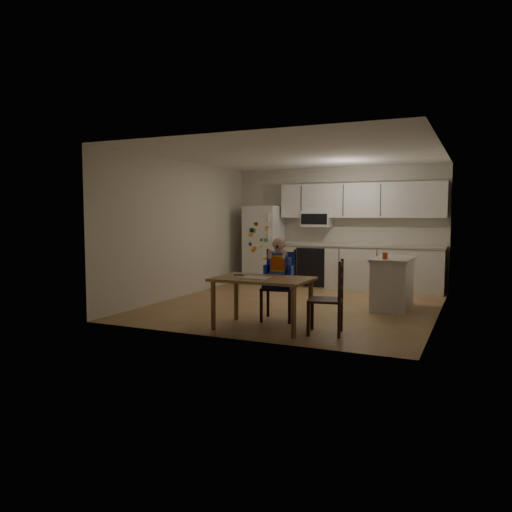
{
  "coord_description": "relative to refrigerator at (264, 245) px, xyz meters",
  "views": [
    {
      "loc": [
        2.81,
        -7.84,
        1.52
      ],
      "look_at": [
        -0.2,
        -1.23,
        0.91
      ],
      "focal_mm": 35.0,
      "sensor_mm": 36.0,
      "label": 1
    }
  ],
  "objects": [
    {
      "name": "kitchen_run",
      "position": [
        2.05,
        0.09,
        0.03
      ],
      "size": [
        3.37,
        0.62,
        2.15
      ],
      "color": "silver",
      "rests_on": "ground"
    },
    {
      "name": "toddler_spoon",
      "position": [
        1.31,
        -3.89,
        -0.16
      ],
      "size": [
        0.12,
        0.06,
        0.02
      ],
      "primitive_type": "cylinder",
      "rotation": [
        0.0,
        1.57,
        0.35
      ],
      "color": "#1028C5",
      "rests_on": "dining_table"
    },
    {
      "name": "chair_booster",
      "position": [
        1.71,
        -3.36,
        -0.13
      ],
      "size": [
        0.51,
        0.51,
        1.19
      ],
      "rotation": [
        0.0,
        0.0,
        0.17
      ],
      "color": "black",
      "rests_on": "ground"
    },
    {
      "name": "refrigerator",
      "position": [
        0.0,
        0.0,
        0.0
      ],
      "size": [
        0.72,
        0.7,
        1.7
      ],
      "primitive_type": "cube",
      "color": "silver",
      "rests_on": "ground"
    },
    {
      "name": "room",
      "position": [
        1.55,
        -1.67,
        0.4
      ],
      "size": [
        4.52,
        5.01,
        2.51
      ],
      "color": "olive",
      "rests_on": "ground"
    },
    {
      "name": "dining_table",
      "position": [
        1.72,
        -3.98,
        -0.26
      ],
      "size": [
        1.27,
        0.82,
        0.68
      ],
      "color": "brown",
      "rests_on": "ground"
    },
    {
      "name": "chair_side",
      "position": [
        2.67,
        -3.91,
        -0.31
      ],
      "size": [
        0.49,
        0.49,
        0.95
      ],
      "rotation": [
        0.0,
        0.0,
        -1.39
      ],
      "color": "black",
      "rests_on": "ground"
    },
    {
      "name": "napkin",
      "position": [
        1.68,
        -4.07,
        -0.16
      ],
      "size": [
        0.34,
        0.3,
        0.01
      ],
      "primitive_type": "cube",
      "color": "silver",
      "rests_on": "dining_table"
    },
    {
      "name": "kitchen_island",
      "position": [
        3.07,
        -1.81,
        -0.43
      ],
      "size": [
        0.59,
        1.12,
        0.83
      ],
      "color": "silver",
      "rests_on": "ground"
    },
    {
      "name": "red_cup",
      "position": [
        2.99,
        -2.11,
        0.03
      ],
      "size": [
        0.08,
        0.08,
        0.1
      ],
      "primitive_type": "cylinder",
      "color": "#CA431D",
      "rests_on": "kitchen_island"
    }
  ]
}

